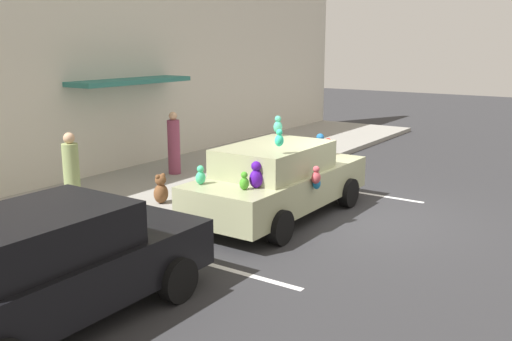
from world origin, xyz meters
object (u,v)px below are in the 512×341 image
teddy_bear_on_sidewalk (161,190)px  pedestrian_near_shopfront (174,145)px  plush_covered_car (279,179)px  pedestrian_walking_past (72,178)px  parked_sedan_behind (49,266)px

teddy_bear_on_sidewalk → pedestrian_near_shopfront: pedestrian_near_shopfront is taller
teddy_bear_on_sidewalk → pedestrian_near_shopfront: bearing=36.3°
plush_covered_car → pedestrian_near_shopfront: (1.28, 4.04, 0.11)m
teddy_bear_on_sidewalk → plush_covered_car: bearing=-67.0°
plush_covered_car → pedestrian_walking_past: plush_covered_car is taller
plush_covered_car → pedestrian_walking_past: 4.10m
pedestrian_near_shopfront → pedestrian_walking_past: size_ratio=0.96×
pedestrian_walking_past → parked_sedan_behind: bearing=-132.2°
parked_sedan_behind → pedestrian_walking_past: bearing=47.8°
plush_covered_car → parked_sedan_behind: (-5.51, -0.02, -0.01)m
plush_covered_car → pedestrian_near_shopfront: plush_covered_car is taller
plush_covered_car → teddy_bear_on_sidewalk: (-1.00, 2.36, -0.35)m
teddy_bear_on_sidewalk → pedestrian_walking_past: size_ratio=0.38×
teddy_bear_on_sidewalk → parked_sedan_behind: bearing=-152.2°
parked_sedan_behind → pedestrian_walking_past: pedestrian_walking_past is taller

